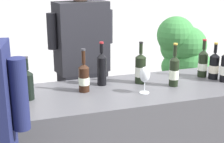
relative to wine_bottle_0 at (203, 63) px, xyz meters
The scene contains 12 objects.
wall_back 2.67m from the wine_bottle_0, 109.63° to the left, with size 8.00×0.10×2.80m, color white.
wine_bottle_0 is the anchor object (origin of this frame).
wine_bottle_1 0.56m from the wine_bottle_0, behind, with size 0.08×0.08×0.33m.
wine_bottle_2 0.10m from the wine_bottle_0, 55.93° to the right, with size 0.08×0.08×0.30m.
wine_bottle_3 1.51m from the wine_bottle_0, behind, with size 0.08×0.08×0.33m.
wine_bottle_4 0.86m from the wine_bottle_0, behind, with size 0.07×0.07×0.34m.
wine_bottle_5 1.02m from the wine_bottle_0, behind, with size 0.08×0.08×0.32m.
wine_bottle_7 1.42m from the wine_bottle_0, behind, with size 0.08×0.08×0.30m.
wine_bottle_8 0.37m from the wine_bottle_0, 157.69° to the right, with size 0.07×0.07×0.33m.
wine_glass 0.65m from the wine_bottle_0, 160.72° to the right, with size 0.08×0.08×0.20m.
person_server 1.07m from the wine_bottle_0, 149.25° to the left, with size 0.60×0.31×1.77m.
potted_shrub 1.37m from the wine_bottle_0, 67.27° to the left, with size 0.64×0.67×1.29m.
Camera 1 is at (-0.64, -2.22, 1.84)m, focal length 53.84 mm.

